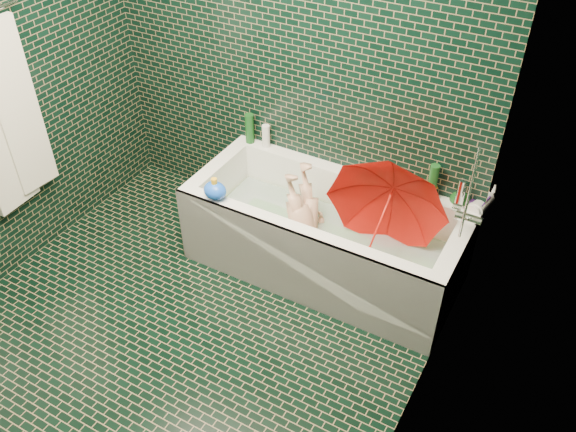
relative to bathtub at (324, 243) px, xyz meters
The scene contains 19 objects.
floor 1.12m from the bathtub, 114.07° to the right, with size 2.80×2.80×0.00m, color black.
wall_back 1.20m from the bathtub, 138.90° to the left, with size 2.80×2.80×0.00m, color black.
wall_right 1.68m from the bathtub, 49.85° to the right, with size 2.80×2.80×0.00m, color black.
bathtub is the anchor object (origin of this frame).
bath_mat 0.06m from the bathtub, 90.00° to the left, with size 1.35×0.47×0.01m, color #4CC627.
water 0.09m from the bathtub, 90.00° to the left, with size 1.48×0.53×0.00m, color silver.
towel 2.03m from the bathtub, 155.50° to the right, with size 0.08×0.44×1.12m.
faucet 0.99m from the bathtub, ahead, with size 0.18×0.19×0.55m.
child 0.15m from the bathtub, 166.49° to the right, with size 0.30×0.20×0.82m, color tan.
umbrella 0.52m from the bathtub, ahead, with size 0.68×0.68×0.60m, color red.
soap_bottle_a 0.93m from the bathtub, 21.75° to the left, with size 0.10×0.11×0.27m, color white.
soap_bottle_b 0.94m from the bathtub, 23.94° to the left, with size 0.08×0.08×0.18m, color #431E72.
soap_bottle_c 0.87m from the bathtub, 25.50° to the left, with size 0.14×0.14×0.18m, color #144618.
bottle_right_tall 0.78m from the bathtub, 32.04° to the left, with size 0.06×0.06×0.23m, color #144618.
bottle_right_pump 0.89m from the bathtub, 24.75° to the left, with size 0.05×0.05×0.19m, color silver.
bottle_left_tall 0.94m from the bathtub, 155.28° to the left, with size 0.06×0.06×0.21m, color #144618.
bottle_left_short 0.83m from the bathtub, 150.89° to the left, with size 0.05×0.05×0.16m, color white.
rubber_duck 0.73m from the bathtub, 34.27° to the left, with size 0.11×0.08×0.09m.
bath_toy 0.77m from the bathtub, 152.57° to the right, with size 0.18×0.16×0.14m.
Camera 1 is at (1.67, -1.63, 2.76)m, focal length 38.00 mm.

